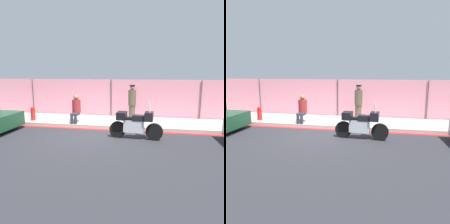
% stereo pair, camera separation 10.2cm
% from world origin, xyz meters
% --- Properties ---
extents(ground_plane, '(120.00, 120.00, 0.00)m').
position_xyz_m(ground_plane, '(0.00, 0.00, 0.00)').
color(ground_plane, '#2D2D33').
extents(sidewalk, '(35.58, 2.43, 0.16)m').
position_xyz_m(sidewalk, '(0.00, 2.13, 0.08)').
color(sidewalk, '#ADA89E').
rests_on(sidewalk, ground_plane).
extents(curb_paint_stripe, '(35.58, 0.18, 0.01)m').
position_xyz_m(curb_paint_stripe, '(0.00, 0.82, 0.00)').
color(curb_paint_stripe, red).
rests_on(curb_paint_stripe, ground_plane).
extents(storefront_fence, '(33.80, 0.17, 2.21)m').
position_xyz_m(storefront_fence, '(0.00, 3.43, 1.10)').
color(storefront_fence, pink).
rests_on(storefront_fence, ground_plane).
extents(motorcycle, '(2.14, 0.60, 1.53)m').
position_xyz_m(motorcycle, '(1.64, -0.26, 0.62)').
color(motorcycle, black).
rests_on(motorcycle, ground_plane).
extents(officer_standing, '(0.40, 0.40, 1.81)m').
position_xyz_m(officer_standing, '(1.26, 2.48, 1.09)').
color(officer_standing, brown).
rests_on(officer_standing, sidewalk).
extents(person_seated_on_curb, '(0.42, 0.72, 1.38)m').
position_xyz_m(person_seated_on_curb, '(-1.41, 1.40, 0.92)').
color(person_seated_on_curb, '#2D3342').
rests_on(person_seated_on_curb, sidewalk).
extents(fire_hydrant, '(0.23, 0.28, 0.71)m').
position_xyz_m(fire_hydrant, '(-3.76, 1.45, 0.51)').
color(fire_hydrant, red).
rests_on(fire_hydrant, sidewalk).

